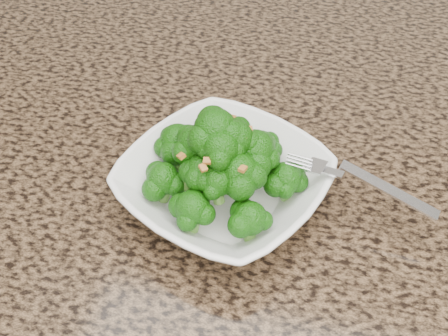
% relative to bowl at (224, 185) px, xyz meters
% --- Properties ---
extents(granite_counter, '(1.64, 1.04, 0.03)m').
position_rel_bowl_xyz_m(granite_counter, '(0.09, 0.00, -0.04)').
color(granite_counter, brown).
rests_on(granite_counter, cabinet).
extents(bowl, '(0.27, 0.27, 0.05)m').
position_rel_bowl_xyz_m(bowl, '(0.00, 0.00, 0.00)').
color(bowl, white).
rests_on(bowl, granite_counter).
extents(broccoli_pile, '(0.18, 0.18, 0.07)m').
position_rel_bowl_xyz_m(broccoli_pile, '(0.00, 0.00, 0.06)').
color(broccoli_pile, '#165B0A').
rests_on(broccoli_pile, bowl).
extents(garlic_topping, '(0.11, 0.11, 0.01)m').
position_rel_bowl_xyz_m(garlic_topping, '(0.00, 0.00, 0.10)').
color(garlic_topping, '#B2712B').
rests_on(garlic_topping, broccoli_pile).
extents(fork, '(0.17, 0.07, 0.01)m').
position_rel_bowl_xyz_m(fork, '(0.11, 0.01, 0.03)').
color(fork, silver).
rests_on(fork, bowl).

